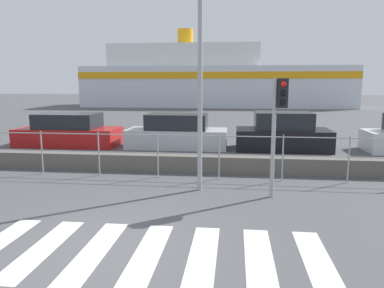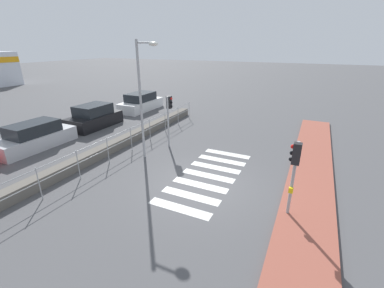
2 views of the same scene
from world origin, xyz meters
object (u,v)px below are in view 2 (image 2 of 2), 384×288
parked_car_silver (35,137)px  parked_car_black (94,117)px  streetlamp (144,88)px  parked_car_white (141,103)px  traffic_light_far (169,110)px  traffic_light_near (294,165)px

parked_car_silver → parked_car_black: bearing=-0.0°
streetlamp → parked_car_white: (8.34, 6.48, -2.90)m
parked_car_black → parked_car_white: (5.48, 0.00, -0.02)m
traffic_light_far → parked_car_black: traffic_light_far is taller
streetlamp → parked_car_silver: streetlamp is taller
traffic_light_near → traffic_light_far: traffic_light_far is taller
traffic_light_near → streetlamp: size_ratio=0.48×
traffic_light_near → parked_car_black: traffic_light_near is taller
parked_car_silver → parked_car_white: 9.90m
parked_car_white → parked_car_black: bearing=180.0°
parked_car_silver → parked_car_white: size_ratio=0.97×
traffic_light_near → parked_car_silver: (0.50, 13.51, -1.34)m
traffic_light_near → parked_car_white: size_ratio=0.62×
parked_car_silver → traffic_light_far: bearing=-62.6°
traffic_light_far → streetlamp: size_ratio=0.50×
streetlamp → parked_car_black: streetlamp is taller
traffic_light_far → parked_car_white: (6.43, 6.68, -1.46)m
traffic_light_near → parked_car_silver: 13.59m
streetlamp → parked_car_black: (2.85, 6.48, -2.88)m
traffic_light_far → streetlamp: (-1.90, 0.20, 1.45)m
parked_car_silver → parked_car_black: size_ratio=1.11×
parked_car_black → traffic_light_far: bearing=-98.1°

